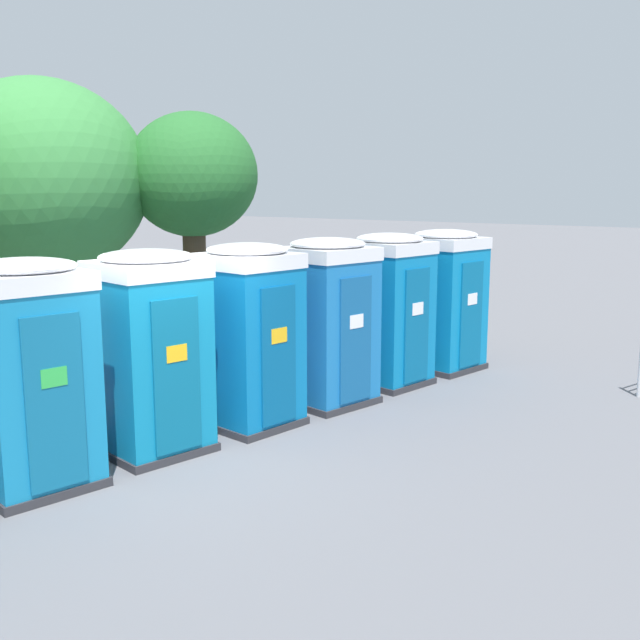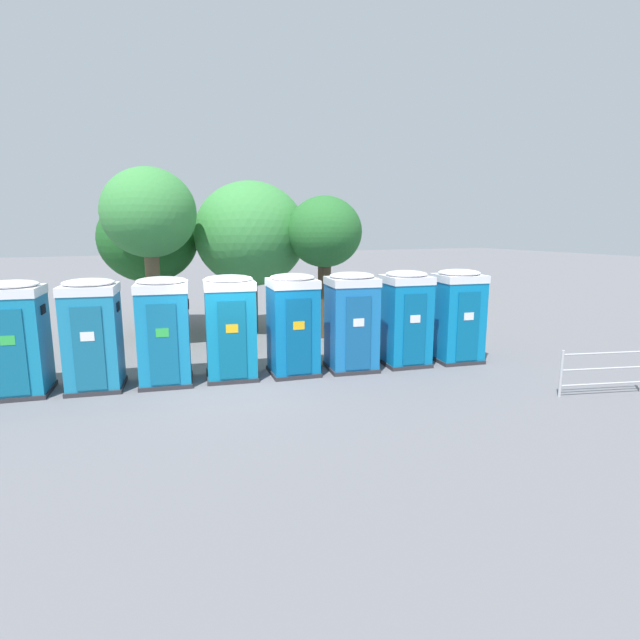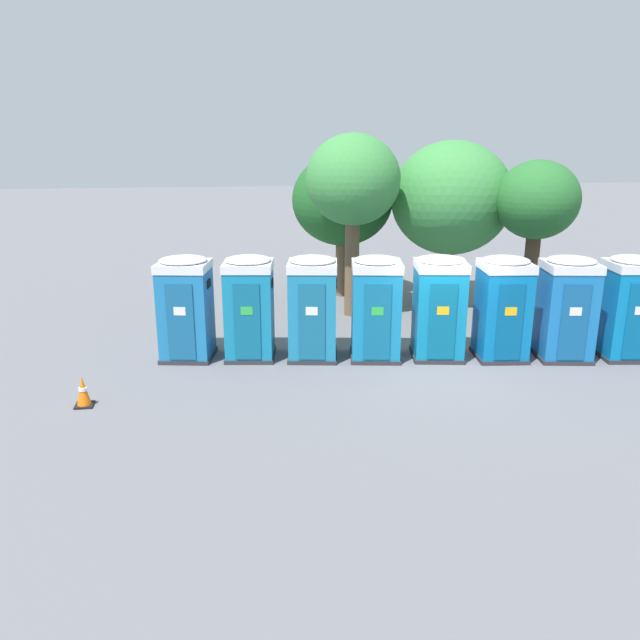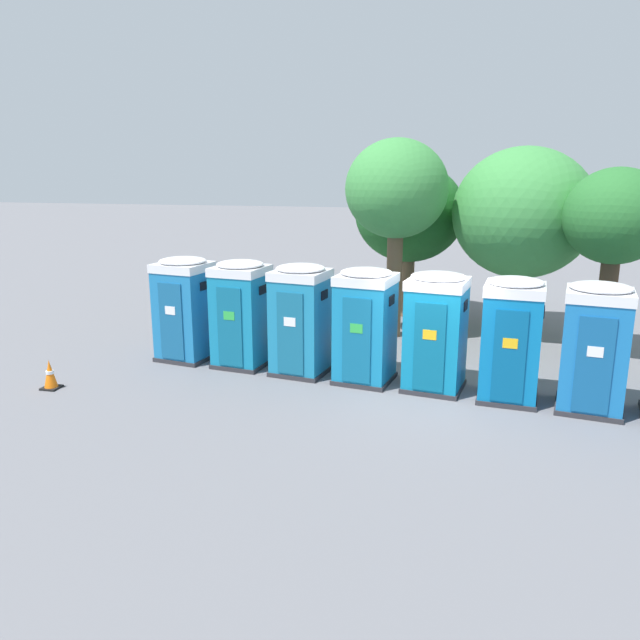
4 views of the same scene
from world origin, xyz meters
name	(u,v)px [view 4 (image 4 of 4)]	position (x,y,z in m)	size (l,w,h in m)	color
ground_plane	(430,394)	(0.00, 0.00, 0.00)	(120.00, 120.00, 0.00)	slate
portapotty_0	(185,308)	(-6.05, 1.19, 1.28)	(1.41, 1.39, 2.54)	#2D2D33
portapotty_1	(241,313)	(-4.52, 1.00, 1.28)	(1.34, 1.35, 2.54)	#2D2D33
portapotty_2	(301,319)	(-3.00, 0.75, 1.28)	(1.37, 1.38, 2.54)	#2D2D33
portapotty_3	(365,325)	(-1.48, 0.52, 1.28)	(1.38, 1.38, 2.54)	#2D2D33
portapotty_4	(436,331)	(0.05, 0.34, 1.28)	(1.40, 1.38, 2.54)	#2D2D33
portapotty_5	(511,339)	(1.57, 0.07, 1.28)	(1.30, 1.32, 2.54)	#2D2D33
portapotty_6	(595,347)	(3.09, -0.17, 1.28)	(1.41, 1.38, 2.54)	#2D2D33
street_tree_0	(615,219)	(4.02, 3.61, 3.43)	(2.43, 2.43, 4.66)	#4C3826
street_tree_1	(523,214)	(2.06, 5.43, 3.41)	(3.80, 3.80, 5.20)	#4C3826
street_tree_2	(397,191)	(-1.30, 4.47, 4.01)	(2.76, 2.76, 5.40)	brown
street_tree_3	(410,214)	(-1.15, 7.00, 3.24)	(3.36, 3.36, 4.78)	brown
traffic_cone	(50,375)	(-7.98, -1.50, 0.31)	(0.36, 0.36, 0.64)	black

